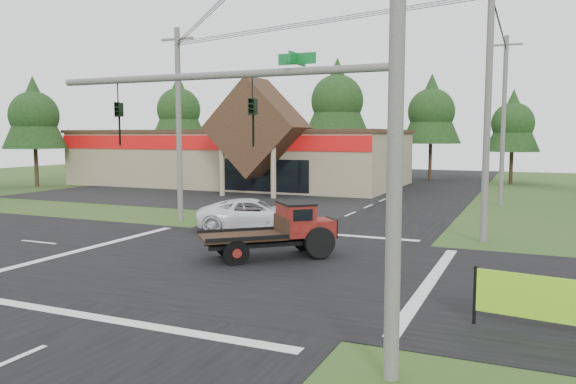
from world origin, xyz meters
The scene contains 19 objects.
ground centered at (0.00, 0.00, 0.00)m, with size 120.00×120.00×0.00m, color #2B4E1C.
road_ns centered at (0.00, 0.00, 0.01)m, with size 12.00×120.00×0.02m, color black.
road_ew centered at (0.00, 0.00, 0.01)m, with size 120.00×12.00×0.02m, color black.
parking_apron centered at (-14.00, 19.00, 0.01)m, with size 28.00×14.00×0.02m, color black.
cvs_building centered at (-15.70, 29.57, 2.78)m, with size 30.40×18.20×9.19m.
traffic_signal_mast centered at (5.82, -7.50, 4.43)m, with size 8.12×0.24×7.00m.
utility_pole_nr centered at (7.50, -7.50, 5.64)m, with size 2.00×0.30×11.00m.
utility_pole_nw centered at (-8.00, 8.00, 5.39)m, with size 2.00×0.30×10.50m.
utility_pole_ne centered at (8.00, 8.00, 5.89)m, with size 2.00×0.30×11.50m.
utility_pole_n centered at (8.00, 22.00, 5.74)m, with size 2.00×0.30×11.20m.
tree_row_a centered at (-30.00, 40.00, 8.05)m, with size 6.72×6.72×12.12m.
tree_row_b centered at (-20.00, 42.00, 6.70)m, with size 5.60×5.60×10.10m.
tree_row_c centered at (-10.00, 41.00, 8.72)m, with size 7.28×7.28×13.13m.
tree_row_d centered at (0.00, 42.00, 7.38)m, with size 6.16×6.16×11.11m.
tree_row_e centered at (8.00, 40.00, 6.03)m, with size 5.04×5.04×9.09m.
tree_side_w centered at (-32.00, 20.00, 6.70)m, with size 5.60×5.60×10.10m.
antique_flatbed_truck centered at (0.72, 1.28, 1.09)m, with size 1.99×5.21×2.18m, color #550F0C, non-canonical shape.
roadside_banner centered at (10.81, -3.85, 0.75)m, with size 4.39×0.13×1.50m, color #84D61C, non-canonical shape.
white_pickup centered at (-2.77, 6.78, 0.78)m, with size 2.59×5.62×1.56m, color white.
Camera 1 is at (9.88, -17.97, 4.74)m, focal length 35.00 mm.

